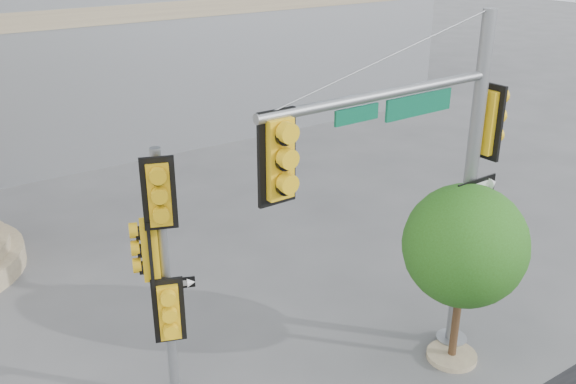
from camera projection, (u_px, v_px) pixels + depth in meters
ground at (354, 384)px, 12.05m from camera, size 120.00×120.00×0.00m
main_signal_pole at (427, 166)px, 11.00m from camera, size 5.21×0.63×6.70m
secondary_signal_pole at (162, 265)px, 10.50m from camera, size 0.83×0.79×4.83m
street_tree at (465, 249)px, 11.88m from camera, size 2.36×2.31×3.68m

